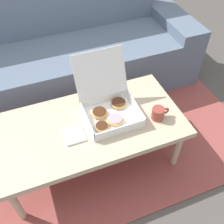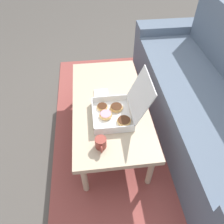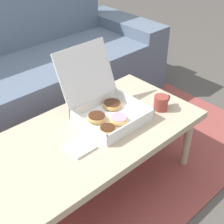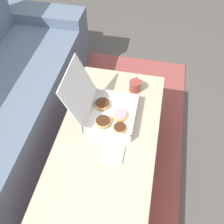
# 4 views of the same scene
# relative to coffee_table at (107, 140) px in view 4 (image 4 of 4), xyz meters

# --- Properties ---
(ground_plane) EXTENTS (12.00, 12.00, 0.00)m
(ground_plane) POSITION_rel_coffee_table_xyz_m (0.00, 0.09, -0.36)
(ground_plane) COLOR #514C47
(area_rug) EXTENTS (2.49, 1.83, 0.01)m
(area_rug) POSITION_rel_coffee_table_xyz_m (0.00, 0.39, -0.35)
(area_rug) COLOR #994742
(area_rug) RESTS_ON ground_plane
(coffee_table) EXTENTS (1.19, 0.61, 0.40)m
(coffee_table) POSITION_rel_coffee_table_xyz_m (0.00, 0.00, 0.00)
(coffee_table) COLOR #C6B293
(coffee_table) RESTS_ON ground_plane
(pastry_box) EXTENTS (0.34, 0.41, 0.34)m
(pastry_box) POSITION_rel_coffee_table_xyz_m (0.15, 0.05, 0.10)
(pastry_box) COLOR white
(pastry_box) RESTS_ON coffee_table
(coffee_mug) EXTENTS (0.12, 0.08, 0.08)m
(coffee_mug) POSITION_rel_coffee_table_xyz_m (0.43, -0.11, 0.08)
(coffee_mug) COLOR #993D33
(coffee_mug) RESTS_ON coffee_table
(napkin_stack) EXTENTS (0.12, 0.12, 0.01)m
(napkin_stack) POSITION_rel_coffee_table_xyz_m (-0.11, -0.06, 0.04)
(napkin_stack) COLOR white
(napkin_stack) RESTS_ON coffee_table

